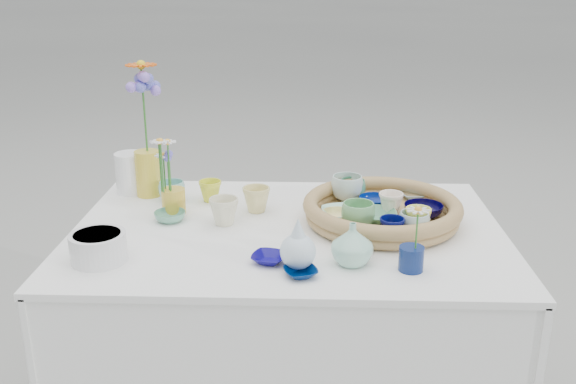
{
  "coord_description": "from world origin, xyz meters",
  "views": [
    {
      "loc": [
        0.06,
        -1.75,
        1.49
      ],
      "look_at": [
        0.0,
        0.02,
        0.87
      ],
      "focal_mm": 40.0,
      "sensor_mm": 36.0,
      "label": 1
    }
  ],
  "objects": [
    {
      "name": "tray_ceramic_2",
      "position": [
        0.37,
        -0.05,
        0.82
      ],
      "size": [
        0.1,
        0.1,
        0.07
      ],
      "primitive_type": "imported",
      "rotation": [
        0.0,
        0.0,
        0.38
      ],
      "color": "#F8F159",
      "rests_on": "wicker_tray"
    },
    {
      "name": "tray_ceramic_5",
      "position": [
        0.16,
        0.03,
        0.8
      ],
      "size": [
        0.15,
        0.15,
        0.03
      ],
      "primitive_type": "imported",
      "rotation": [
        0.0,
        0.0,
        0.26
      ],
      "color": "#9BD7BA",
      "rests_on": "wicker_tray"
    },
    {
      "name": "fluted_bowl",
      "position": [
        -0.48,
        -0.24,
        0.8
      ],
      "size": [
        0.19,
        0.19,
        0.08
      ],
      "primitive_type": null,
      "rotation": [
        0.0,
        0.0,
        0.43
      ],
      "color": "silver",
      "rests_on": "display_table"
    },
    {
      "name": "loose_ceramic_3",
      "position": [
        -0.19,
        0.02,
        0.81
      ],
      "size": [
        0.09,
        0.09,
        0.08
      ],
      "primitive_type": "imported",
      "rotation": [
        0.0,
        0.0,
        -0.05
      ],
      "color": "beige",
      "rests_on": "display_table"
    },
    {
      "name": "tray_ceramic_1",
      "position": [
        0.41,
        0.06,
        0.8
      ],
      "size": [
        0.14,
        0.14,
        0.04
      ],
      "primitive_type": "imported",
      "rotation": [
        0.0,
        0.0,
        0.26
      ],
      "color": "black",
      "rests_on": "wicker_tray"
    },
    {
      "name": "tall_vase_yellow",
      "position": [
        -0.48,
        0.27,
        0.84
      ],
      "size": [
        0.08,
        0.08,
        0.15
      ],
      "primitive_type": "cylinder",
      "rotation": [
        0.0,
        0.0,
        0.01
      ],
      "color": "gold",
      "rests_on": "display_table"
    },
    {
      "name": "white_pitcher",
      "position": [
        -0.54,
        0.3,
        0.83
      ],
      "size": [
        0.17,
        0.15,
        0.14
      ],
      "primitive_type": null,
      "rotation": [
        0.0,
        0.0,
        -0.43
      ],
      "color": "white",
      "rests_on": "display_table"
    },
    {
      "name": "gerbera",
      "position": [
        -0.47,
        0.28,
        1.06
      ],
      "size": [
        0.12,
        0.12,
        0.3
      ],
      "primitive_type": null,
      "rotation": [
        0.0,
        0.0,
        0.08
      ],
      "color": "#E9570E",
      "rests_on": "tall_vase_yellow"
    },
    {
      "name": "single_daisy",
      "position": [
        0.33,
        -0.28,
        0.88
      ],
      "size": [
        0.07,
        0.07,
        0.12
      ],
      "primitive_type": null,
      "rotation": [
        0.0,
        0.0,
        -0.1
      ],
      "color": "silver",
      "rests_on": "bud_vase_cobalt"
    },
    {
      "name": "tray_ceramic_10",
      "position": [
        0.15,
        0.01,
        0.8
      ],
      "size": [
        0.1,
        0.1,
        0.03
      ],
      "primitive_type": "imported",
      "rotation": [
        0.0,
        0.0,
        0.01
      ],
      "color": "#FAD77D",
      "rests_on": "wicker_tray"
    },
    {
      "name": "tray_ceramic_11",
      "position": [
        0.35,
        -0.08,
        0.82
      ],
      "size": [
        0.11,
        0.11,
        0.07
      ],
      "primitive_type": "imported",
      "rotation": [
        0.0,
        0.0,
        -0.33
      ],
      "color": "#A2BFBD",
      "rests_on": "wicker_tray"
    },
    {
      "name": "daisy_cup",
      "position": [
        -0.36,
        0.11,
        0.8
      ],
      "size": [
        0.08,
        0.08,
        0.08
      ],
      "primitive_type": "cylinder",
      "rotation": [
        0.0,
        0.0,
        -0.13
      ],
      "color": "gold",
      "rests_on": "display_table"
    },
    {
      "name": "tray_ceramic_8",
      "position": [
        0.4,
        0.22,
        0.79
      ],
      "size": [
        0.1,
        0.1,
        0.02
      ],
      "primitive_type": "imported",
      "rotation": [
        0.0,
        0.0,
        0.17
      ],
      "color": "#9BCAF0",
      "rests_on": "wicker_tray"
    },
    {
      "name": "tray_ceramic_7",
      "position": [
        0.31,
        0.07,
        0.82
      ],
      "size": [
        0.1,
        0.1,
        0.07
      ],
      "primitive_type": "imported",
      "rotation": [
        0.0,
        0.0,
        -0.42
      ],
      "color": "white",
      "rests_on": "wicker_tray"
    },
    {
      "name": "wicker_tray",
      "position": [
        0.28,
        0.05,
        0.8
      ],
      "size": [
        0.47,
        0.47,
        0.08
      ],
      "primitive_type": null,
      "color": "brown",
      "rests_on": "display_table"
    },
    {
      "name": "loose_ceramic_1",
      "position": [
        -0.1,
        0.13,
        0.8
      ],
      "size": [
        0.09,
        0.09,
        0.08
      ],
      "primitive_type": "imported",
      "rotation": [
        0.0,
        0.0,
        -0.04
      ],
      "color": "#E0D182",
      "rests_on": "display_table"
    },
    {
      "name": "tray_ceramic_0",
      "position": [
        0.27,
        0.14,
        0.8
      ],
      "size": [
        0.13,
        0.13,
        0.03
      ],
      "primitive_type": "imported",
      "rotation": [
        0.0,
        0.0,
        -0.42
      ],
      "color": "navy",
      "rests_on": "wicker_tray"
    },
    {
      "name": "bud_vase_paleblue",
      "position": [
        0.03,
        -0.27,
        0.84
      ],
      "size": [
        0.11,
        0.11,
        0.14
      ],
      "primitive_type": null,
      "rotation": [
        0.0,
        0.0,
        -0.18
      ],
      "color": "silver",
      "rests_on": "display_table"
    },
    {
      "name": "loose_ceramic_0",
      "position": [
        -0.26,
        0.22,
        0.8
      ],
      "size": [
        0.09,
        0.09,
        0.07
      ],
      "primitive_type": "imported",
      "rotation": [
        0.0,
        0.0,
        -0.31
      ],
      "color": "yellow",
      "rests_on": "display_table"
    },
    {
      "name": "loose_ceramic_5",
      "position": [
        -0.39,
        0.22,
        0.8
      ],
      "size": [
        0.1,
        0.1,
        0.07
      ],
      "primitive_type": "imported",
      "rotation": [
        0.0,
        0.0,
        -0.13
      ],
      "color": "#7FC2B8",
      "rests_on": "display_table"
    },
    {
      "name": "tray_ceramic_3",
      "position": [
        0.26,
        0.01,
        0.8
      ],
      "size": [
        0.13,
        0.13,
        0.03
      ],
      "primitive_type": "imported",
      "rotation": [
        0.0,
        0.0,
        -0.03
      ],
      "color": "#579971",
      "rests_on": "wicker_tray"
    },
    {
      "name": "tray_ceramic_9",
      "position": [
        0.29,
        -0.12,
        0.82
      ],
      "size": [
        0.08,
        0.08,
        0.06
      ],
      "primitive_type": "imported",
      "rotation": [
        0.0,
        0.0,
        -0.17
      ],
      "color": "#040844",
      "rests_on": "wicker_tray"
    },
    {
      "name": "loose_ceramic_2",
      "position": [
        -0.36,
        0.04,
        0.78
      ],
      "size": [
        0.12,
        0.12,
        0.03
      ],
      "primitive_type": "imported",
      "rotation": [
        0.0,
        0.0,
        0.27
      ],
      "color": "#5D9B7E",
      "rests_on": "display_table"
    },
    {
      "name": "loose_ceramic_6",
      "position": [
        0.04,
        -0.31,
        0.78
      ],
      "size": [
        0.11,
        0.11,
        0.02
      ],
      "primitive_type": "imported",
      "rotation": [
        0.0,
        0.0,
        0.36
      ],
      "color": "#00194A",
      "rests_on": "display_table"
    },
    {
      "name": "tray_ceramic_12",
      "position": [
        0.2,
        0.21,
        0.82
      ],
      "size": [
        0.1,
        0.1,
        0.07
      ],
      "primitive_type": "imported",
      "rotation": [
        0.0,
        0.0,
        0.18
      ],
      "color": "#3D8B68",
      "rests_on": "wicker_tray"
    },
    {
      "name": "hydrangea",
      "position": [
        -0.48,
        0.28,
        1.03
      ],
      "size": [
        0.11,
        0.11,
        0.3
      ],
      "primitive_type": null,
      "rotation": [
        0.0,
        0.0,
        0.43
      ],
      "color": "#5D61CC",
      "rests_on": "tall_vase_yellow"
    },
    {
      "name": "tray_ceramic_4",
      "position": [
        0.2,
        -0.04,
        0.82
      ],
      "size": [
        0.12,
        0.12,
        0.08
      ],
      "primitive_type": "imported",
      "rotation": [
        0.0,
        0.0,
        -0.35
      ],
      "color": "#6CB271",
      "rests_on": "wicker_tray"
    },
    {
      "name": "bud_vase_cobalt",
      "position": [
        0.32,
        -0.27,
        0.8
      ],
      "size": [
        0.08,
        0.08,
        0.06
      ],
      "primitive_type": "cylinder",
      "rotation": [
        0.0,
        0.0,
        0.24
      ],
      "color": "navy",
      "rests_on": "display_table"
    },
    {
      "name": "bud_vase_seafoam",
      "position": [
        0.17,
        -0.24,
        0.82
      ],
      "size": [
        0.13,
        0.13,
        0.11
      ],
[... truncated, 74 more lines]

